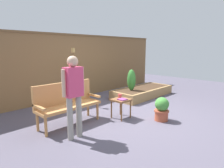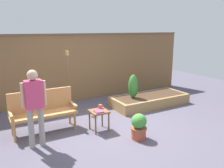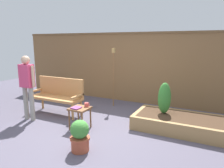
# 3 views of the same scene
# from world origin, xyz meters

# --- Properties ---
(ground_plane) EXTENTS (14.00, 14.00, 0.00)m
(ground_plane) POSITION_xyz_m (0.00, 0.00, 0.00)
(ground_plane) COLOR #514C5B
(fence_back) EXTENTS (8.40, 0.14, 2.16)m
(fence_back) POSITION_xyz_m (0.00, 2.60, 1.09)
(fence_back) COLOR brown
(fence_back) RESTS_ON ground_plane
(garden_bench) EXTENTS (1.44, 0.48, 0.94)m
(garden_bench) POSITION_xyz_m (-1.47, 0.70, 0.54)
(garden_bench) COLOR #B77F47
(garden_bench) RESTS_ON ground_plane
(side_table) EXTENTS (0.40, 0.40, 0.48)m
(side_table) POSITION_xyz_m (-0.35, 0.08, 0.40)
(side_table) COLOR brown
(side_table) RESTS_ON ground_plane
(cup_on_table) EXTENTS (0.13, 0.09, 0.09)m
(cup_on_table) POSITION_xyz_m (-0.25, 0.20, 0.52)
(cup_on_table) COLOR #CC4C47
(cup_on_table) RESTS_ON side_table
(book_on_table) EXTENTS (0.19, 0.20, 0.02)m
(book_on_table) POSITION_xyz_m (-0.39, 0.00, 0.49)
(book_on_table) COLOR #7F3875
(book_on_table) RESTS_ON side_table
(potted_boxwood) EXTENTS (0.35, 0.35, 0.56)m
(potted_boxwood) POSITION_xyz_m (0.20, -0.72, 0.29)
(potted_boxwood) COLOR #A84C33
(potted_boxwood) RESTS_ON ground_plane
(raised_planter_bed) EXTENTS (2.40, 1.00, 0.30)m
(raised_planter_bed) POSITION_xyz_m (1.84, 1.00, 0.15)
(raised_planter_bed) COLOR #997547
(raised_planter_bed) RESTS_ON ground_plane
(shrub_near_bench) EXTENTS (0.28, 0.28, 0.70)m
(shrub_near_bench) POSITION_xyz_m (1.25, 1.04, 0.65)
(shrub_near_bench) COLOR brown
(shrub_near_bench) RESTS_ON raised_planter_bed
(tiki_torch) EXTENTS (0.10, 0.10, 1.70)m
(tiki_torch) POSITION_xyz_m (-0.43, 1.90, 1.16)
(tiki_torch) COLOR brown
(tiki_torch) RESTS_ON ground_plane
(person_by_bench) EXTENTS (0.47, 0.20, 1.56)m
(person_by_bench) POSITION_xyz_m (-1.77, -0.02, 0.93)
(person_by_bench) COLOR gray
(person_by_bench) RESTS_ON ground_plane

